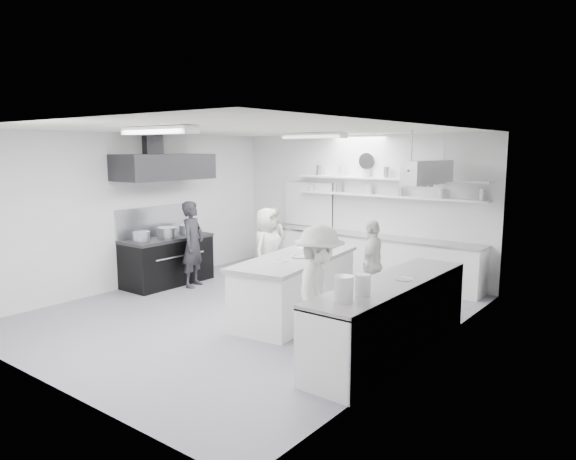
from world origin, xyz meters
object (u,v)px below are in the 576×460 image
Objects in this scene: right_counter at (391,318)px; cook_back at (272,238)px; stove at (167,262)px; back_counter at (363,257)px; cook_stove at (193,244)px; prep_island at (296,288)px.

right_counter is 2.31× the size of cook_back.
stove is 0.55× the size of right_counter.
cook_back reaches higher than stove.
back_counter is 1.52× the size of right_counter.
cook_back reaches higher than back_counter.
right_counter is 1.95× the size of cook_stove.
stove is 3.31m from prep_island.
prep_island is (0.41, -2.91, 0.01)m from back_counter.
prep_island is at bearing -1.84° from stove.
cook_stove is at bearing -131.69° from back_counter.
cook_stove reaches higher than prep_island.
back_counter reaches higher than stove.
back_counter is (2.90, 2.80, 0.01)m from stove.
prep_island is at bearing 165.75° from right_counter.
prep_island is (3.31, -0.11, 0.02)m from stove.
back_counter is 2.11m from cook_back.
prep_island is 3.42m from cook_back.
prep_island is 1.50× the size of cook_stove.
right_counter is (2.35, -3.40, 0.01)m from back_counter.
right_counter is 1.30× the size of prep_island.
right_counter is at bearing -119.28° from cook_stove.
stove is at bearing -136.01° from back_counter.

